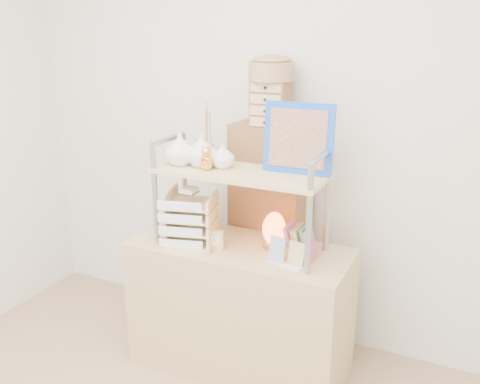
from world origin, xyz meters
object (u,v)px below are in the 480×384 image
object	(u,v)px
desk	(240,308)
letter_tray	(190,221)
salt_lamp	(274,230)
cabinet	(270,236)

from	to	relation	value
desk	letter_tray	size ratio (longest dim) A/B	3.79
letter_tray	salt_lamp	size ratio (longest dim) A/B	1.59
cabinet	salt_lamp	size ratio (longest dim) A/B	6.75
desk	salt_lamp	xyz separation A→B (m)	(0.17, 0.07, 0.48)
cabinet	letter_tray	world-z (taller)	cabinet
letter_tray	desk	bearing A→B (deg)	14.83
cabinet	salt_lamp	world-z (taller)	cabinet
cabinet	salt_lamp	bearing A→B (deg)	-57.18
letter_tray	cabinet	bearing A→B (deg)	56.92
desk	letter_tray	distance (m)	0.57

